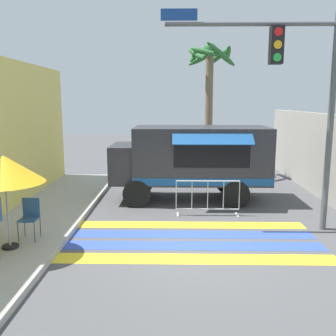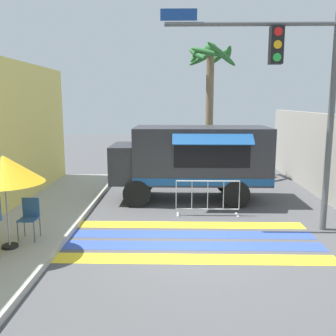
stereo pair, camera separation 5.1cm
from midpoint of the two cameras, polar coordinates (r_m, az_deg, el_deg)
ground_plane at (r=9.03m, az=3.17°, el=-11.87°), size 60.00×60.00×0.00m
crosswalk_painted at (r=9.43m, az=3.07°, el=-10.87°), size 6.40×2.84×0.01m
food_truck at (r=12.81m, az=3.10°, el=1.73°), size 5.30×2.57×2.53m
traffic_signal_pole at (r=10.14m, az=18.98°, el=12.27°), size 4.41×0.29×5.61m
patio_umbrella at (r=8.82m, az=-23.82°, el=-0.23°), size 1.71×1.71×2.09m
folding_chair at (r=9.52m, az=-20.43°, el=-6.66°), size 0.41×0.41×0.97m
barricade_front at (r=11.26m, az=5.93°, el=-4.60°), size 1.91×0.44×1.08m
palm_tree at (r=17.08m, az=6.22°, el=12.91°), size 2.18×2.30×5.89m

